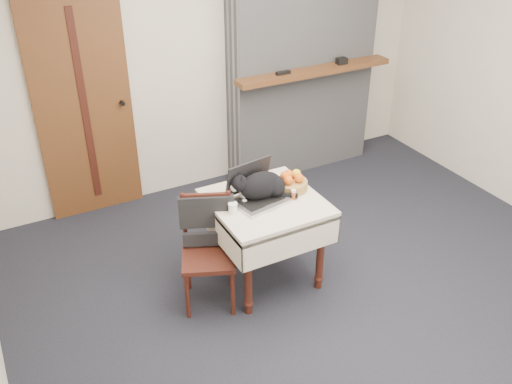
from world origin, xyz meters
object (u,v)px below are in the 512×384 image
Objects in this scene: side_table at (266,213)px; fruit_basket at (291,182)px; chair at (208,235)px; cat at (262,186)px; laptop at (256,191)px; pill_bottle at (293,194)px; cream_jar at (233,208)px; door at (84,108)px.

fruit_basket reaches higher than side_table.
chair reaches higher than side_table.
chair is (-0.45, -0.03, -0.27)m from cat.
side_table is 0.31m from fruit_basket.
pill_bottle is (0.24, -0.13, -0.03)m from laptop.
laptop is 0.27m from pill_bottle.
side_table is 1.66× the size of cat.
cream_jar is at bearing -172.70° from side_table.
pill_bottle reaches higher than side_table.
laptop is 5.58× the size of pill_bottle.
door is at bearing 107.83° from laptop.
cream_jar is 0.09× the size of chair.
laptop is 0.47m from chair.
laptop is 1.77× the size of fruit_basket.
cat is 0.29m from cream_jar.
side_table is 0.20m from laptop.
cream_jar is at bearing 174.62° from pill_bottle.
chair is at bearing -176.76° from fruit_basket.
pill_bottle is at bearing -115.44° from fruit_basket.
chair reaches higher than cream_jar.
door is at bearing 118.37° from side_table.
chair is at bearing 177.66° from side_table.
cat reaches higher than side_table.
side_table is 0.32m from cream_jar.
door is 1.89m from side_table.
door is 8.42× the size of fruit_basket.
chair is (-0.18, 0.05, -0.20)m from cream_jar.
chair is (-0.40, -0.03, -0.23)m from laptop.
chair is at bearing -75.36° from door.
laptop reaches higher than fruit_basket.
laptop is at bearing 27.14° from chair.
cream_jar is 0.31× the size of fruit_basket.
laptop is 0.90× the size of cat.
side_table is 10.33× the size of pill_bottle.
laptop reaches higher than cream_jar.
pill_bottle reaches higher than cream_jar.
cat is at bearing -176.89° from fruit_basket.
door is 1.79m from cream_jar.
side_table is 3.29× the size of fruit_basket.
cream_jar is at bearing -169.16° from laptop.
door is 1.95m from fruit_basket.
cat is 0.26m from fruit_basket.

